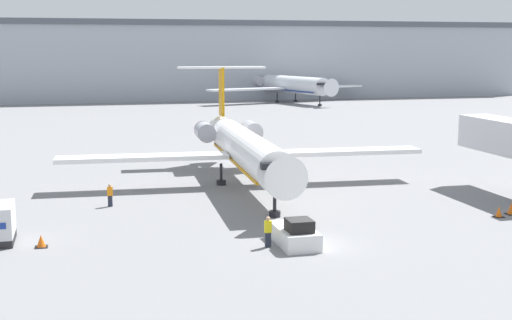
# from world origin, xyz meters

# --- Properties ---
(ground_plane) EXTENTS (600.00, 600.00, 0.00)m
(ground_plane) POSITION_xyz_m (0.00, 0.00, 0.00)
(ground_plane) COLOR slate
(terminal_building) EXTENTS (180.00, 16.80, 17.12)m
(terminal_building) POSITION_xyz_m (0.00, 120.00, 8.59)
(terminal_building) COLOR #9EA3AD
(terminal_building) RESTS_ON ground
(airplane_main) EXTENTS (30.38, 28.09, 9.48)m
(airplane_main) POSITION_xyz_m (0.76, 18.56, 3.25)
(airplane_main) COLOR white
(airplane_main) RESTS_ON ground
(pushback_tug) EXTENTS (2.01, 4.26, 1.72)m
(pushback_tug) POSITION_xyz_m (-0.58, 0.35, 0.63)
(pushback_tug) COLOR silver
(pushback_tug) RESTS_ON ground
(worker_near_tug) EXTENTS (0.40, 0.25, 1.80)m
(worker_near_tug) POSITION_xyz_m (-2.21, 0.26, 0.95)
(worker_near_tug) COLOR #232838
(worker_near_tug) RESTS_ON ground
(worker_by_wing) EXTENTS (0.40, 0.24, 1.66)m
(worker_by_wing) POSITION_xyz_m (-10.44, 13.27, 0.86)
(worker_by_wing) COLOR #232838
(worker_by_wing) RESTS_ON ground
(traffic_cone_left) EXTENTS (0.71, 0.71, 0.73)m
(traffic_cone_left) POSITION_xyz_m (-14.82, 3.44, 0.35)
(traffic_cone_left) COLOR black
(traffic_cone_left) RESTS_ON ground
(traffic_cone_right) EXTENTS (0.61, 0.61, 0.75)m
(traffic_cone_right) POSITION_xyz_m (14.82, 3.45, 0.36)
(traffic_cone_right) COLOR black
(traffic_cone_right) RESTS_ON ground
(traffic_cone_mid) EXTENTS (0.69, 0.69, 0.83)m
(traffic_cone_mid) POSITION_xyz_m (16.08, 3.95, 0.40)
(traffic_cone_mid) COLOR black
(traffic_cone_mid) RESTS_ON ground
(airplane_parked_far_left) EXTENTS (36.02, 29.79, 10.61)m
(airplane_parked_far_left) POSITION_xyz_m (30.69, 104.51, 3.76)
(airplane_parked_far_left) COLOR silver
(airplane_parked_far_left) RESTS_ON ground
(jet_bridge) EXTENTS (3.20, 10.67, 6.19)m
(jet_bridge) POSITION_xyz_m (19.70, 9.60, 4.44)
(jet_bridge) COLOR #2D2D33
(jet_bridge) RESTS_ON ground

